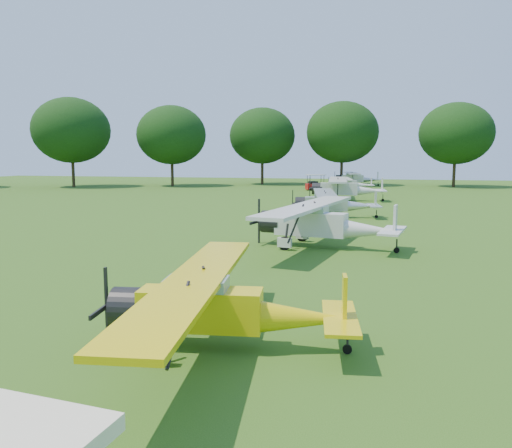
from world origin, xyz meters
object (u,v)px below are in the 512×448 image
(aircraft_4, at_px, (333,202))
(aircraft_7, at_px, (356,177))
(aircraft_5, at_px, (345,187))
(golf_cart, at_px, (315,185))
(aircraft_2, at_px, (219,303))
(aircraft_6, at_px, (349,183))
(aircraft_3, at_px, (322,221))

(aircraft_4, xyz_separation_m, aircraft_7, (-0.33, 41.70, 0.11))
(aircraft_5, xyz_separation_m, golf_cart, (-4.87, 15.22, -0.70))
(aircraft_4, distance_m, aircraft_7, 41.70)
(aircraft_5, bearing_deg, aircraft_2, -94.68)
(aircraft_6, bearing_deg, aircraft_7, 80.90)
(aircraft_2, relative_size, aircraft_6, 1.01)
(aircraft_7, bearing_deg, golf_cart, -120.65)
(aircraft_6, relative_size, golf_cart, 3.32)
(aircraft_3, distance_m, aircraft_5, 26.70)
(aircraft_3, height_order, aircraft_6, aircraft_3)
(aircraft_5, bearing_deg, golf_cart, 103.19)
(aircraft_2, xyz_separation_m, aircraft_7, (-0.12, 67.45, 0.20))
(aircraft_2, distance_m, aircraft_7, 67.45)
(aircraft_2, bearing_deg, aircraft_5, 82.29)
(aircraft_6, distance_m, aircraft_7, 12.92)
(aircraft_2, distance_m, golf_cart, 55.58)
(aircraft_4, bearing_deg, aircraft_6, 82.15)
(aircraft_4, bearing_deg, golf_cart, 90.74)
(aircraft_2, distance_m, aircraft_6, 54.54)
(aircraft_3, bearing_deg, aircraft_4, 102.14)
(aircraft_4, bearing_deg, aircraft_7, 81.60)
(aircraft_3, relative_size, aircraft_7, 1.04)
(aircraft_3, xyz_separation_m, aircraft_7, (-0.91, 53.99, -0.05))
(aircraft_3, relative_size, golf_cart, 4.13)
(aircraft_3, bearing_deg, aircraft_7, 100.39)
(aircraft_7, bearing_deg, aircraft_4, -99.04)
(aircraft_2, height_order, aircraft_5, aircraft_5)
(aircraft_4, xyz_separation_m, aircraft_6, (-0.51, 28.78, -0.11))
(aircraft_2, height_order, aircraft_4, aircraft_4)
(aircraft_4, height_order, aircraft_5, aircraft_5)
(aircraft_5, height_order, aircraft_7, aircraft_5)
(aircraft_2, relative_size, aircraft_5, 0.77)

